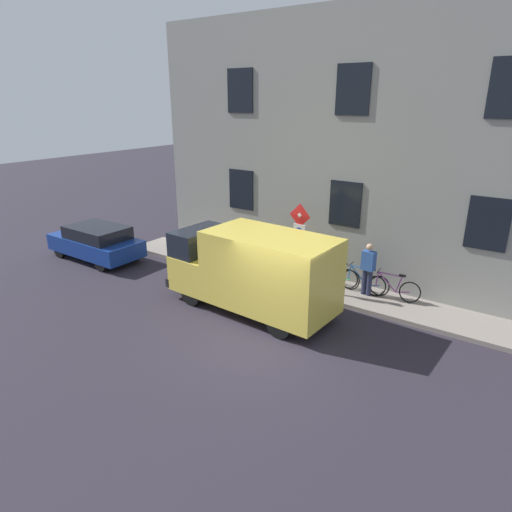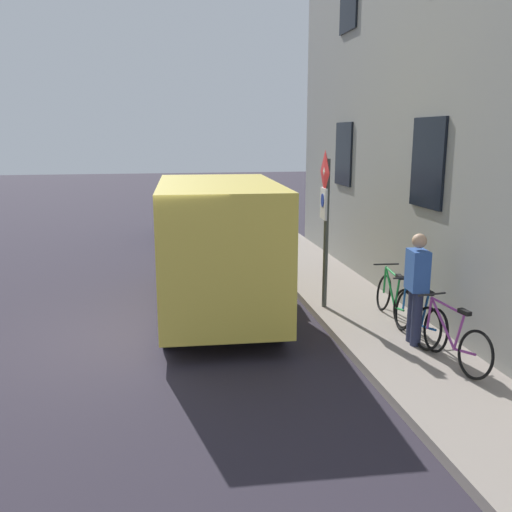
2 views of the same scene
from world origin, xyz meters
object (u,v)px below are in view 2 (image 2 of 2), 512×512
object	(u,v)px
delivery_van	(217,243)
bicycle_blue	(418,316)
pedestrian	(417,285)
parked_hatchback	(196,215)
sign_post_stacked	(325,208)
bicycle_green	(393,299)
bicycle_purple	(450,338)

from	to	relation	value
delivery_van	bicycle_blue	xyz separation A→B (m)	(2.91, -2.32, -0.82)
bicycle_blue	pedestrian	world-z (taller)	pedestrian
bicycle_blue	parked_hatchback	bearing A→B (deg)	13.77
parked_hatchback	bicycle_blue	distance (m)	10.47
bicycle_blue	pedestrian	size ratio (longest dim) A/B	1.00
sign_post_stacked	delivery_van	size ratio (longest dim) A/B	0.51
bicycle_blue	pedestrian	bearing A→B (deg)	136.51
parked_hatchback	bicycle_green	world-z (taller)	parked_hatchback
bicycle_purple	bicycle_green	bearing A→B (deg)	-8.07
sign_post_stacked	bicycle_blue	size ratio (longest dim) A/B	1.62
bicycle_blue	bicycle_purple	bearing A→B (deg)	178.49
delivery_van	pedestrian	xyz separation A→B (m)	(2.76, -2.49, -0.26)
bicycle_green	pedestrian	bearing A→B (deg)	177.71
sign_post_stacked	bicycle_purple	size ratio (longest dim) A/B	1.61
sign_post_stacked	delivery_van	bearing A→B (deg)	166.91
bicycle_purple	bicycle_blue	xyz separation A→B (m)	(0.00, 0.96, 0.00)
sign_post_stacked	pedestrian	size ratio (longest dim) A/B	1.61
bicycle_purple	pedestrian	xyz separation A→B (m)	(-0.15, 0.79, 0.56)
bicycle_green	pedestrian	world-z (taller)	pedestrian
sign_post_stacked	pedestrian	bearing A→B (deg)	-67.61
bicycle_blue	bicycle_green	world-z (taller)	same
parked_hatchback	bicycle_green	bearing A→B (deg)	-163.15
parked_hatchback	pedestrian	bearing A→B (deg)	-165.68
bicycle_green	bicycle_blue	bearing A→B (deg)	-174.72
bicycle_blue	bicycle_green	size ratio (longest dim) A/B	1.00
sign_post_stacked	bicycle_green	size ratio (longest dim) A/B	1.61
delivery_van	parked_hatchback	xyz separation A→B (m)	(0.15, 7.78, -0.60)
bicycle_green	delivery_van	bearing A→B (deg)	70.17
bicycle_purple	bicycle_green	size ratio (longest dim) A/B	1.00
delivery_van	bicycle_purple	xyz separation A→B (m)	(2.90, -3.28, -0.82)
parked_hatchback	pedestrian	xyz separation A→B (m)	(2.60, -10.27, 0.34)
bicycle_purple	parked_hatchback	bearing A→B (deg)	5.95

